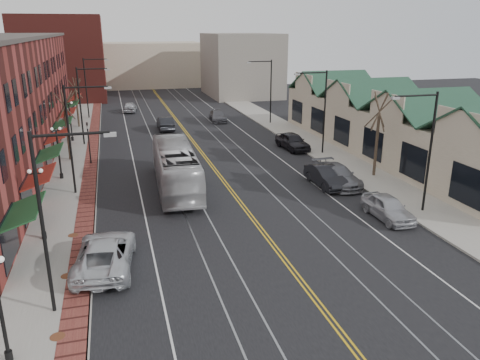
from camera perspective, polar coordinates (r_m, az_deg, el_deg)
ground at (r=24.16m, az=7.13°, el=-11.76°), size 160.00×160.00×0.00m
sidewalk_left at (r=41.18m, az=-19.77°, el=0.20°), size 4.00×120.00×0.15m
sidewalk_right at (r=45.78m, az=11.62°, el=2.65°), size 4.00×120.00×0.15m
building_right at (r=48.25m, az=18.20°, el=5.62°), size 8.00×36.00×4.60m
backdrop_left at (r=89.73m, az=-20.86°, el=13.77°), size 14.00×18.00×14.00m
backdrop_mid at (r=104.86m, az=-11.08°, el=13.67°), size 22.00×14.00×9.00m
backdrop_right at (r=87.67m, az=0.13°, el=13.85°), size 12.00×16.00×11.00m
streetlight_l_0 at (r=20.65m, az=-21.97°, el=-2.93°), size 3.33×0.25×8.00m
streetlight_l_1 at (r=36.04m, az=-19.48°, el=5.94°), size 3.33×0.25×8.00m
streetlight_l_2 at (r=51.80m, az=-18.47°, el=9.47°), size 3.33×0.25×8.00m
streetlight_l_3 at (r=67.67m, az=-17.93°, el=11.34°), size 3.33×0.25×8.00m
streetlight_r_0 at (r=32.59m, az=21.68°, el=4.50°), size 3.33×0.25×8.00m
streetlight_r_1 at (r=46.11m, az=9.82°, el=9.16°), size 3.33×0.25×8.00m
streetlight_r_2 at (r=60.85m, az=3.39°, el=11.50°), size 3.33×0.25×8.00m
lamppost_l_0 at (r=19.48m, az=-27.13°, el=-14.20°), size 0.84×0.28×4.27m
lamppost_l_1 at (r=29.30m, az=-23.20°, el=-2.91°), size 0.84×0.28×4.27m
lamppost_l_2 at (r=40.70m, az=-21.21°, el=2.96°), size 0.84×0.28×4.27m
lamppost_l_3 at (r=54.33m, az=-19.95°, el=6.65°), size 0.84×0.28×4.27m
tree_left_near at (r=46.23m, az=-20.39°, el=6.42°), size 1.78×1.37×6.48m
tree_left_far at (r=62.01m, az=-19.30°, el=9.03°), size 1.66×1.28×6.02m
tree_right_mid at (r=40.10m, az=16.42°, el=5.52°), size 1.90×1.46×6.93m
manhole_near at (r=21.11m, az=-21.35°, el=-17.35°), size 0.60×0.60×0.02m
manhole_mid at (r=25.36m, az=-20.35°, el=-10.91°), size 0.60×0.60×0.02m
manhole_far at (r=29.85m, az=-19.67°, el=-6.35°), size 0.60×0.60×0.02m
traffic_signal at (r=44.37m, az=-17.97°, el=4.67°), size 0.18×0.15×3.80m
transit_bus at (r=36.47m, az=-7.85°, el=1.57°), size 3.42×12.35×3.41m
parked_suv at (r=25.45m, az=-16.13°, el=-8.60°), size 3.51×6.38×1.69m
parked_car_a at (r=32.10m, az=17.58°, el=-3.21°), size 1.87×4.55×1.54m
parked_car_b at (r=37.48m, az=10.41°, el=0.44°), size 1.78×4.90×1.60m
parked_car_c at (r=37.90m, az=11.78°, el=0.55°), size 2.47×5.61×1.60m
parked_car_d at (r=48.49m, az=6.43°, el=4.72°), size 2.55×5.20×1.71m
distant_car_left at (r=58.21m, az=-9.08°, el=6.82°), size 1.76×5.03×1.66m
distant_car_right at (r=63.28m, az=-2.73°, el=7.80°), size 2.33×4.94×1.39m
distant_car_far at (r=72.15m, az=-13.26°, el=8.66°), size 2.37×4.63×1.51m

